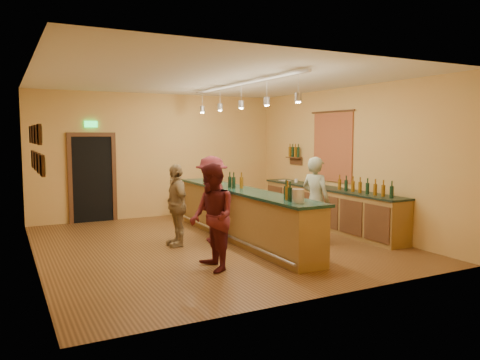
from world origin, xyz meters
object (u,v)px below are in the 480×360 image
back_counter (328,207)px  customer_c (212,199)px  customer_a (212,217)px  customer_b (176,205)px  tasting_bar (241,211)px  bartender (316,200)px  bar_stool (240,196)px

back_counter → customer_c: 2.96m
back_counter → customer_a: 4.20m
back_counter → customer_c: size_ratio=2.63×
customer_b → back_counter: bearing=92.0°
customer_a → tasting_bar: bearing=143.9°
bartender → bar_stool: bartender is taller
bartender → back_counter: bearing=-64.0°
back_counter → bar_stool: back_counter is taller
tasting_bar → customer_a: bearing=-129.5°
customer_a → customer_c: size_ratio=0.99×
customer_a → customer_b: 1.84m
customer_a → bar_stool: size_ratio=2.36×
back_counter → customer_c: (-2.94, -0.04, 0.38)m
bar_stool → bartender: bearing=-88.8°
back_counter → bartender: size_ratio=2.65×
bartender → customer_c: size_ratio=0.99×
tasting_bar → customer_b: bearing=173.3°
tasting_bar → back_counter: bearing=4.4°
bartender → customer_c: (-1.75, 1.08, 0.00)m
customer_c → customer_b: bearing=-80.0°
bartender → bar_stool: bearing=-16.0°
back_counter → customer_b: (-3.68, -0.03, 0.31)m
customer_b → bartender: bearing=67.9°
tasting_bar → bartender: bartender is taller
customer_a → bartender: bearing=109.8°
bar_stool → customer_a: bearing=-122.6°
customer_c → bar_stool: 2.68m
customer_b → bar_stool: customer_b is taller
tasting_bar → bar_stool: size_ratio=7.06×
back_counter → bar_stool: (-1.26, 2.02, 0.09)m
customer_a → customer_b: size_ratio=1.08×
customer_c → tasting_bar: bearing=88.0°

